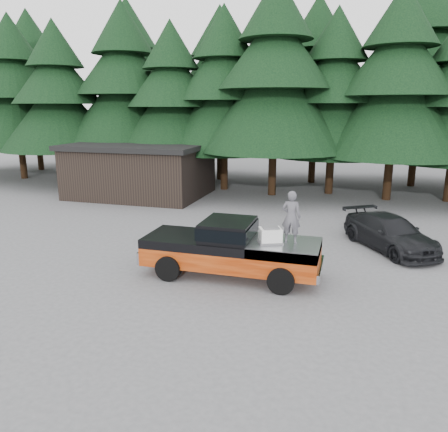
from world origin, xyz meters
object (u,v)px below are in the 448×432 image
(air_compressor, at_px, (270,236))
(utility_building, at_px, (141,169))
(man_on_bed, at_px, (291,217))
(parked_car, at_px, (390,233))
(pickup_truck, at_px, (231,257))

(air_compressor, bearing_deg, utility_building, 108.58)
(air_compressor, xyz_separation_m, utility_building, (-10.51, 11.77, 0.11))
(man_on_bed, height_order, utility_building, utility_building)
(parked_car, distance_m, utility_building, 16.17)
(man_on_bed, bearing_deg, parked_car, -125.06)
(pickup_truck, distance_m, utility_building, 14.84)
(parked_car, xyz_separation_m, utility_building, (-14.49, 7.11, 1.00))
(pickup_truck, xyz_separation_m, man_on_bed, (1.95, 0.07, 1.50))
(pickup_truck, bearing_deg, utility_building, 128.29)
(parked_car, bearing_deg, man_on_bed, -160.25)
(pickup_truck, distance_m, air_compressor, 1.62)
(parked_car, bearing_deg, pickup_truck, -172.73)
(man_on_bed, relative_size, utility_building, 0.20)
(pickup_truck, distance_m, man_on_bed, 2.46)
(pickup_truck, height_order, air_compressor, air_compressor)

